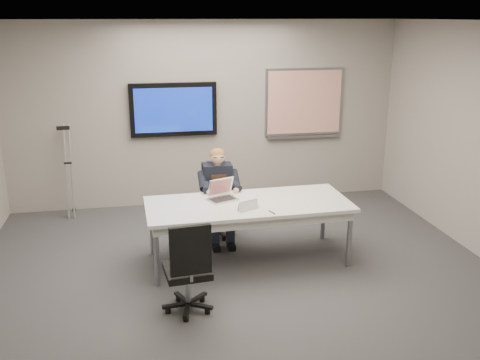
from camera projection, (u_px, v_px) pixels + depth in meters
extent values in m
cube|color=#373639|center=(246.00, 291.00, 5.77)|extent=(6.00, 6.00, 0.02)
cube|color=silver|center=(247.00, 21.00, 4.95)|extent=(6.00, 6.00, 0.02)
cube|color=gray|center=(206.00, 114.00, 8.17)|extent=(6.00, 0.02, 2.80)
cube|color=gray|center=(374.00, 332.00, 2.55)|extent=(6.00, 0.02, 2.80)
cube|color=silver|center=(248.00, 204.00, 6.30)|extent=(2.42, 1.05, 0.04)
cube|color=silver|center=(248.00, 211.00, 6.32)|extent=(2.32, 0.95, 0.10)
cylinder|color=gray|center=(157.00, 257.00, 5.78)|extent=(0.06, 0.06, 0.70)
cylinder|color=gray|center=(349.00, 239.00, 6.24)|extent=(0.06, 0.06, 0.70)
cylinder|color=gray|center=(152.00, 228.00, 6.56)|extent=(0.06, 0.06, 0.70)
cylinder|color=gray|center=(323.00, 214.00, 7.03)|extent=(0.06, 0.06, 0.70)
cube|color=black|center=(173.00, 110.00, 8.01)|extent=(1.30, 0.08, 0.80)
cube|color=navy|center=(174.00, 110.00, 7.96)|extent=(1.16, 0.01, 0.66)
cube|color=gray|center=(304.00, 102.00, 8.39)|extent=(1.25, 0.04, 1.05)
cube|color=white|center=(305.00, 102.00, 8.37)|extent=(1.18, 0.01, 0.98)
cube|color=gray|center=(304.00, 137.00, 8.52)|extent=(1.18, 0.05, 0.04)
cylinder|color=gray|center=(218.00, 217.00, 7.17)|extent=(0.06, 0.06, 0.33)
cube|color=black|center=(218.00, 205.00, 7.12)|extent=(0.45, 0.45, 0.06)
cube|color=black|center=(216.00, 179.00, 7.22)|extent=(0.39, 0.07, 0.48)
cylinder|color=gray|center=(188.00, 286.00, 5.32)|extent=(0.06, 0.06, 0.34)
cube|color=black|center=(187.00, 271.00, 5.27)|extent=(0.47, 0.47, 0.07)
cube|color=black|center=(191.00, 250.00, 4.99)|extent=(0.40, 0.08, 0.49)
cube|color=black|center=(218.00, 183.00, 7.00)|extent=(0.38, 0.22, 0.52)
cube|color=#362016|center=(219.00, 184.00, 6.89)|extent=(0.20, 0.02, 0.25)
sphere|color=#E0B289|center=(218.00, 157.00, 6.87)|extent=(0.19, 0.19, 0.19)
ellipsoid|color=brown|center=(217.00, 155.00, 6.87)|extent=(0.20, 0.20, 0.16)
cube|color=silver|center=(223.00, 199.00, 6.37)|extent=(0.39, 0.34, 0.02)
cube|color=black|center=(223.00, 199.00, 6.36)|extent=(0.32, 0.25, 0.00)
cube|color=silver|center=(221.00, 186.00, 6.48)|extent=(0.34, 0.20, 0.22)
cube|color=red|center=(221.00, 186.00, 6.47)|extent=(0.29, 0.17, 0.18)
cylinder|color=black|center=(272.00, 212.00, 5.97)|extent=(0.05, 0.13, 0.01)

